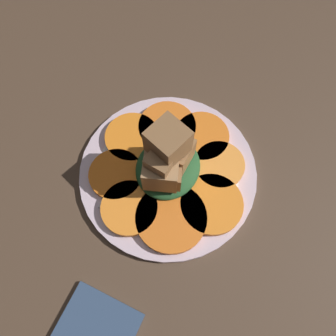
% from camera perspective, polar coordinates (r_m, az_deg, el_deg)
% --- Properties ---
extents(table_slab, '(1.20, 1.20, 0.02)m').
position_cam_1_polar(table_slab, '(0.51, 0.00, -1.38)').
color(table_slab, '#4C3828').
rests_on(table_slab, ground).
extents(plate, '(0.26, 0.26, 0.01)m').
position_cam_1_polar(plate, '(0.49, 0.00, -0.72)').
color(plate, silver).
rests_on(plate, table_slab).
extents(carrot_slice_0, '(0.08, 0.08, 0.01)m').
position_cam_1_polar(carrot_slice_0, '(0.48, -9.05, -1.11)').
color(carrot_slice_0, orange).
rests_on(carrot_slice_0, plate).
extents(carrot_slice_1, '(0.08, 0.08, 0.01)m').
position_cam_1_polar(carrot_slice_1, '(0.47, -6.75, -6.92)').
color(carrot_slice_1, orange).
rests_on(carrot_slice_1, plate).
extents(carrot_slice_2, '(0.10, 0.10, 0.01)m').
position_cam_1_polar(carrot_slice_2, '(0.46, 0.55, -8.66)').
color(carrot_slice_2, orange).
rests_on(carrot_slice_2, plate).
extents(carrot_slice_3, '(0.09, 0.09, 0.01)m').
position_cam_1_polar(carrot_slice_3, '(0.47, 7.60, -6.24)').
color(carrot_slice_3, orange).
rests_on(carrot_slice_3, plate).
extents(carrot_slice_4, '(0.07, 0.07, 0.01)m').
position_cam_1_polar(carrot_slice_4, '(0.49, 8.92, 0.54)').
color(carrot_slice_4, orange).
rests_on(carrot_slice_4, plate).
extents(carrot_slice_5, '(0.08, 0.08, 0.01)m').
position_cam_1_polar(carrot_slice_5, '(0.51, 5.88, 5.49)').
color(carrot_slice_5, orange).
rests_on(carrot_slice_5, plate).
extents(carrot_slice_6, '(0.09, 0.09, 0.01)m').
position_cam_1_polar(carrot_slice_6, '(0.51, -0.15, 7.16)').
color(carrot_slice_6, orange).
rests_on(carrot_slice_6, plate).
extents(carrot_slice_7, '(0.08, 0.08, 0.01)m').
position_cam_1_polar(carrot_slice_7, '(0.51, -6.27, 5.33)').
color(carrot_slice_7, orange).
rests_on(carrot_slice_7, plate).
extents(center_pile, '(0.10, 0.09, 0.11)m').
position_cam_1_polar(center_pile, '(0.45, -0.09, 0.85)').
color(center_pile, '#235128').
rests_on(center_pile, plate).
extents(fork, '(0.17, 0.03, 0.00)m').
position_cam_1_polar(fork, '(0.50, -6.62, 2.21)').
color(fork, '#B2B2B7').
rests_on(fork, plate).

